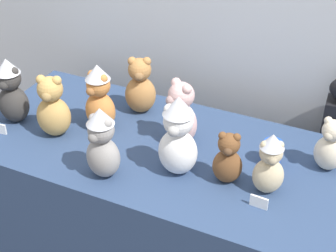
# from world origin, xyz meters

# --- Properties ---
(display_table) EXTENTS (1.79, 0.81, 0.71)m
(display_table) POSITION_xyz_m (0.00, 0.25, 0.36)
(display_table) COLOR navy
(display_table) RESTS_ON ground_plane
(teddy_bear_honey) EXTENTS (0.19, 0.17, 0.30)m
(teddy_bear_honey) POSITION_xyz_m (-0.51, 0.14, 0.85)
(teddy_bear_honey) COLOR tan
(teddy_bear_honey) RESTS_ON display_table
(teddy_bear_snow) EXTENTS (0.17, 0.15, 0.36)m
(teddy_bear_snow) POSITION_xyz_m (0.10, 0.12, 0.89)
(teddy_bear_snow) COLOR white
(teddy_bear_snow) RESTS_ON display_table
(teddy_bear_cream) EXTENTS (0.15, 0.13, 0.24)m
(teddy_bear_cream) POSITION_xyz_m (0.65, 0.41, 0.82)
(teddy_bear_cream) COLOR beige
(teddy_bear_cream) RESTS_ON display_table
(teddy_bear_ash) EXTENTS (0.16, 0.14, 0.32)m
(teddy_bear_ash) POSITION_xyz_m (-0.16, -0.02, 0.87)
(teddy_bear_ash) COLOR gray
(teddy_bear_ash) RESTS_ON display_table
(teddy_bear_ginger) EXTENTS (0.17, 0.15, 0.32)m
(teddy_bear_ginger) POSITION_xyz_m (-0.35, 0.27, 0.87)
(teddy_bear_ginger) COLOR #D17F3D
(teddy_bear_ginger) RESTS_ON display_table
(teddy_bear_sand) EXTENTS (0.15, 0.14, 0.27)m
(teddy_bear_sand) POSITION_xyz_m (0.47, 0.16, 0.84)
(teddy_bear_sand) COLOR #CCB78E
(teddy_bear_sand) RESTS_ON display_table
(teddy_bear_blush) EXTENTS (0.20, 0.19, 0.30)m
(teddy_bear_blush) POSITION_xyz_m (0.03, 0.33, 0.86)
(teddy_bear_blush) COLOR beige
(teddy_bear_blush) RESTS_ON display_table
(teddy_bear_caramel) EXTENTS (0.19, 0.17, 0.29)m
(teddy_bear_caramel) POSITION_xyz_m (-0.25, 0.48, 0.85)
(teddy_bear_caramel) COLOR #B27A42
(teddy_bear_caramel) RESTS_ON display_table
(teddy_bear_chestnut) EXTENTS (0.14, 0.12, 0.23)m
(teddy_bear_chestnut) POSITION_xyz_m (0.30, 0.15, 0.82)
(teddy_bear_chestnut) COLOR brown
(teddy_bear_chestnut) RESTS_ON display_table
(teddy_bear_charcoal) EXTENTS (0.16, 0.14, 0.32)m
(teddy_bear_charcoal) POSITION_xyz_m (-0.75, 0.15, 0.87)
(teddy_bear_charcoal) COLOR #383533
(teddy_bear_charcoal) RESTS_ON display_table
(party_cup_blue) EXTENTS (0.08, 0.08, 0.11)m
(party_cup_blue) POSITION_xyz_m (0.44, 0.34, 0.77)
(party_cup_blue) COLOR blue
(party_cup_blue) RESTS_ON display_table
(name_card_front_middle) EXTENTS (0.07, 0.01, 0.05)m
(name_card_front_middle) POSITION_xyz_m (0.47, 0.06, 0.74)
(name_card_front_middle) COLOR white
(name_card_front_middle) RESTS_ON display_table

